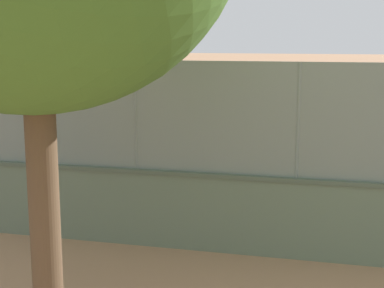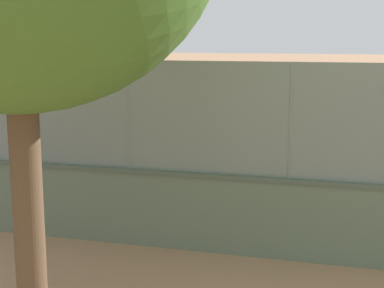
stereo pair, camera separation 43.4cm
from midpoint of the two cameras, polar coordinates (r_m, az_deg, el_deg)
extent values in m
plane|color=tan|center=(23.13, 3.29, -0.21)|extent=(260.00, 260.00, 0.00)
cube|color=slate|center=(12.24, -4.95, -6.25)|extent=(26.48, 0.74, 1.54)
cube|color=#556151|center=(12.03, -5.01, -2.55)|extent=(26.49, 0.80, 0.08)
cube|color=gray|center=(11.83, -5.10, 2.87)|extent=(25.95, 0.51, 2.21)
cylinder|color=gray|center=(11.12, 10.77, 2.23)|extent=(0.07, 0.07, 2.21)
cylinder|color=gray|center=(11.83, -5.10, 2.87)|extent=(0.07, 0.07, 2.21)
cylinder|color=#B2B2B2|center=(22.72, -3.07, 0.55)|extent=(0.18, 0.18, 0.75)
cylinder|color=#B2B2B2|center=(22.52, -3.15, 0.47)|extent=(0.18, 0.18, 0.75)
cylinder|color=beige|center=(22.52, -3.12, 2.14)|extent=(0.40, 0.40, 0.55)
cylinder|color=#936B4C|center=(22.79, -3.14, 2.52)|extent=(0.54, 0.19, 0.16)
cylinder|color=#936B4C|center=(22.27, -4.00, 2.32)|extent=(0.54, 0.19, 0.16)
sphere|color=#936B4C|center=(22.46, -3.13, 3.10)|extent=(0.21, 0.21, 0.21)
cylinder|color=red|center=(22.45, -3.14, 3.33)|extent=(0.26, 0.26, 0.05)
cylinder|color=black|center=(22.30, -4.46, 2.33)|extent=(0.30, 0.09, 0.04)
ellipsoid|color=#333338|center=(22.34, -5.01, 2.34)|extent=(0.30, 0.09, 0.24)
cylinder|color=#B2B2B2|center=(19.46, 11.18, -1.22)|extent=(0.21, 0.21, 0.81)
cylinder|color=#B2B2B2|center=(19.36, 10.67, -1.27)|extent=(0.21, 0.21, 0.81)
cylinder|color=orange|center=(19.29, 11.00, 0.80)|extent=(0.47, 0.47, 0.60)
cylinder|color=tan|center=(19.46, 11.72, 1.21)|extent=(0.41, 0.51, 0.17)
cylinder|color=tan|center=(19.37, 9.79, 1.24)|extent=(0.41, 0.51, 0.17)
sphere|color=tan|center=(19.22, 11.04, 2.01)|extent=(0.23, 0.23, 0.23)
cylinder|color=white|center=(19.21, 11.05, 2.30)|extent=(0.33, 0.33, 0.05)
sphere|color=white|center=(21.96, -3.29, 2.03)|extent=(0.08, 0.08, 0.08)
sphere|color=#3399D8|center=(13.35, 2.68, -8.03)|extent=(0.10, 0.10, 0.10)
cube|color=#4C6B4C|center=(13.79, -8.50, -5.79)|extent=(1.61, 0.41, 0.06)
cube|color=#4C6B4C|center=(13.59, -8.80, -5.08)|extent=(1.60, 0.07, 0.40)
cube|color=#333338|center=(13.62, -6.00, -6.93)|extent=(0.07, 0.38, 0.45)
cube|color=#333338|center=(14.12, -10.87, -6.43)|extent=(0.07, 0.38, 0.45)
cylinder|color=brown|center=(8.16, -14.41, -5.07)|extent=(0.42, 0.42, 4.29)
camera|label=1|loc=(0.22, -89.27, 0.14)|focal=54.26mm
camera|label=2|loc=(0.22, 90.73, -0.14)|focal=54.26mm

